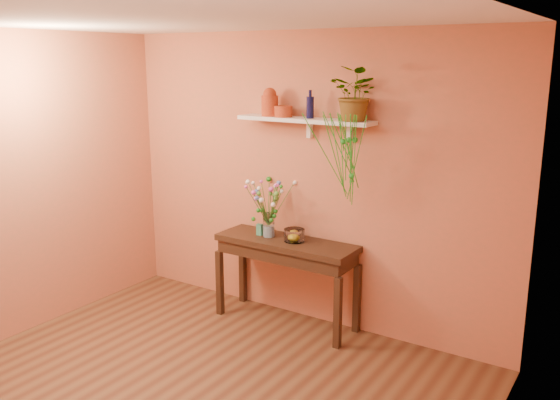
# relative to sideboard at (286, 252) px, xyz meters

# --- Properties ---
(room) EXTENTS (4.04, 4.04, 2.70)m
(room) POSITION_rel_sideboard_xyz_m (0.07, -1.76, 0.65)
(room) COLOR brown
(room) RESTS_ON ground
(sideboard) EXTENTS (1.35, 0.43, 0.82)m
(sideboard) POSITION_rel_sideboard_xyz_m (0.00, 0.00, 0.00)
(sideboard) COLOR #371F15
(sideboard) RESTS_ON ground
(wall_shelf) EXTENTS (1.30, 0.24, 0.19)m
(wall_shelf) POSITION_rel_sideboard_xyz_m (0.13, 0.11, 1.22)
(wall_shelf) COLOR white
(wall_shelf) RESTS_ON room
(terracotta_jug) EXTENTS (0.16, 0.16, 0.26)m
(terracotta_jug) POSITION_rel_sideboard_xyz_m (-0.23, 0.09, 1.36)
(terracotta_jug) COLOR #AB441D
(terracotta_jug) RESTS_ON wall_shelf
(terracotta_pot) EXTENTS (0.21, 0.21, 0.10)m
(terracotta_pot) POSITION_rel_sideboard_xyz_m (-0.08, 0.08, 1.29)
(terracotta_pot) COLOR #AB441D
(terracotta_pot) RESTS_ON wall_shelf
(blue_bottle) EXTENTS (0.08, 0.08, 0.25)m
(blue_bottle) POSITION_rel_sideboard_xyz_m (0.18, 0.10, 1.34)
(blue_bottle) COLOR #0D0E36
(blue_bottle) RESTS_ON wall_shelf
(spider_plant) EXTENTS (0.46, 0.42, 0.45)m
(spider_plant) POSITION_rel_sideboard_xyz_m (0.63, 0.09, 1.46)
(spider_plant) COLOR #227E20
(spider_plant) RESTS_ON wall_shelf
(plant_fronds) EXTENTS (0.52, 0.39, 0.78)m
(plant_fronds) POSITION_rel_sideboard_xyz_m (0.64, -0.09, 1.01)
(plant_fronds) COLOR #227E20
(plant_fronds) RESTS_ON wall_shelf
(glass_vase) EXTENTS (0.11, 0.11, 0.23)m
(glass_vase) POSITION_rel_sideboard_xyz_m (-0.20, 0.00, 0.21)
(glass_vase) COLOR white
(glass_vase) RESTS_ON sideboard
(bouquet) EXTENTS (0.42, 0.51, 0.43)m
(bouquet) POSITION_rel_sideboard_xyz_m (-0.21, -0.01, 0.50)
(bouquet) COLOR #386B28
(bouquet) RESTS_ON glass_vase
(glass_bowl) EXTENTS (0.19, 0.19, 0.11)m
(glass_bowl) POSITION_rel_sideboard_xyz_m (0.08, 0.01, 0.17)
(glass_bowl) COLOR white
(glass_bowl) RESTS_ON sideboard
(lemon) EXTENTS (0.08, 0.08, 0.08)m
(lemon) POSITION_rel_sideboard_xyz_m (0.08, 0.00, 0.16)
(lemon) COLOR yellow
(lemon) RESTS_ON glass_bowl
(carton) EXTENTS (0.06, 0.04, 0.11)m
(carton) POSITION_rel_sideboard_xyz_m (-0.29, -0.01, 0.17)
(carton) COLOR #266E7F
(carton) RESTS_ON sideboard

